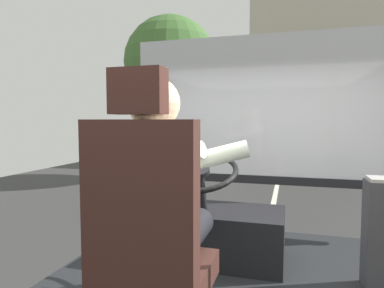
# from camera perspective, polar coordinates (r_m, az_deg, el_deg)

# --- Properties ---
(ground) EXTENTS (18.00, 44.00, 0.06)m
(ground) POSITION_cam_1_polar(r_m,az_deg,el_deg) (10.77, 14.35, -6.46)
(ground) COLOR #313131
(driver_seat) EXTENTS (0.48, 0.48, 1.31)m
(driver_seat) POSITION_cam_1_polar(r_m,az_deg,el_deg) (1.53, -7.17, -16.99)
(driver_seat) COLOR black
(driver_seat) RESTS_ON bus_floor
(bus_driver) EXTENTS (0.79, 0.62, 0.85)m
(bus_driver) POSITION_cam_1_polar(r_m,az_deg,el_deg) (1.58, -5.48, -8.40)
(bus_driver) COLOR black
(bus_driver) RESTS_ON driver_seat
(steering_console) EXTENTS (1.10, 0.98, 0.88)m
(steering_console) POSITION_cam_1_polar(r_m,az_deg,el_deg) (2.75, 3.50, -14.54)
(steering_console) COLOR black
(steering_console) RESTS_ON bus_floor
(windshield_panel) EXTENTS (2.50, 0.08, 1.48)m
(windshield_panel) POSITION_cam_1_polar(r_m,az_deg,el_deg) (3.42, 10.77, 3.00)
(windshield_panel) COLOR silver
(street_tree) EXTENTS (2.96, 2.96, 5.25)m
(street_tree) POSITION_cam_1_polar(r_m,az_deg,el_deg) (11.13, -3.70, 13.55)
(street_tree) COLOR #4C3828
(street_tree) RESTS_ON ground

